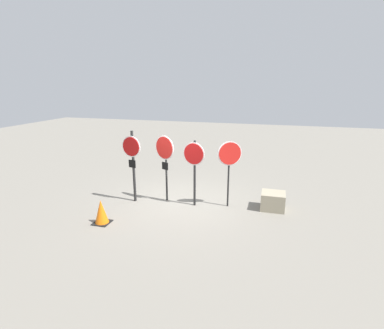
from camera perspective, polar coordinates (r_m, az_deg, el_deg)
ground_plane at (r=9.82m, az=-2.38°, el=-7.28°), size 40.00×40.00×0.00m
stop_sign_0 at (r=9.65m, az=-11.31°, el=1.50°), size 0.66×0.19×2.33m
stop_sign_1 at (r=9.53m, az=-5.19°, el=2.05°), size 0.71×0.33×2.17m
stop_sign_2 at (r=9.12m, az=0.39°, el=0.75°), size 0.70×0.18×2.10m
stop_sign_3 at (r=9.09m, az=7.17°, el=1.22°), size 0.68×0.36×2.09m
traffic_cone_0 at (r=8.72m, az=-16.90°, el=-8.61°), size 0.45×0.45×0.68m
storage_crate at (r=9.58m, az=15.16°, el=-6.71°), size 0.71×0.66×0.53m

